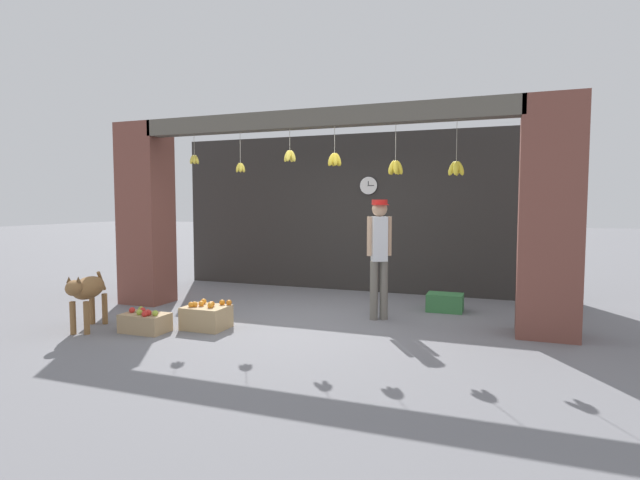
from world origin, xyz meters
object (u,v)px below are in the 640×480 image
(shopkeeper, at_px, (379,249))
(wall_clock, at_px, (369,186))
(dog, at_px, (87,290))
(water_bottle, at_px, (221,313))
(fruit_crate_oranges, at_px, (206,317))
(fruit_crate_apples, at_px, (145,322))
(produce_box_green, at_px, (445,302))

(shopkeeper, bearing_deg, wall_clock, -98.22)
(dog, xyz_separation_m, water_bottle, (1.32, 1.01, -0.40))
(water_bottle, bearing_deg, dog, -142.36)
(fruit_crate_oranges, bearing_deg, shopkeeper, 32.93)
(fruit_crate_apples, bearing_deg, fruit_crate_oranges, 33.83)
(shopkeeper, bearing_deg, water_bottle, -4.70)
(fruit_crate_oranges, height_order, fruit_crate_apples, fruit_crate_oranges)
(fruit_crate_apples, bearing_deg, produce_box_green, 36.99)
(produce_box_green, distance_m, wall_clock, 2.63)
(produce_box_green, bearing_deg, fruit_crate_apples, -143.01)
(shopkeeper, distance_m, fruit_crate_oranges, 2.46)
(dog, relative_size, fruit_crate_apples, 1.72)
(water_bottle, relative_size, wall_clock, 0.70)
(shopkeeper, bearing_deg, fruit_crate_apples, 6.00)
(dog, distance_m, shopkeeper, 3.83)
(shopkeeper, distance_m, produce_box_green, 1.44)
(fruit_crate_oranges, bearing_deg, fruit_crate_apples, -146.17)
(dog, height_order, produce_box_green, dog)
(dog, height_order, fruit_crate_oranges, dog)
(shopkeeper, distance_m, wall_clock, 2.37)
(fruit_crate_oranges, distance_m, produce_box_green, 3.47)
(wall_clock, bearing_deg, dog, -123.81)
(produce_box_green, bearing_deg, dog, -146.73)
(shopkeeper, distance_m, fruit_crate_apples, 3.19)
(water_bottle, bearing_deg, fruit_crate_apples, -123.62)
(wall_clock, bearing_deg, shopkeeper, -71.07)
(dog, xyz_separation_m, fruit_crate_oranges, (1.37, 0.58, -0.35))
(dog, relative_size, produce_box_green, 1.88)
(fruit_crate_oranges, relative_size, produce_box_green, 1.04)
(fruit_crate_oranges, relative_size, wall_clock, 1.63)
(produce_box_green, height_order, water_bottle, produce_box_green)
(fruit_crate_apples, height_order, produce_box_green, fruit_crate_apples)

